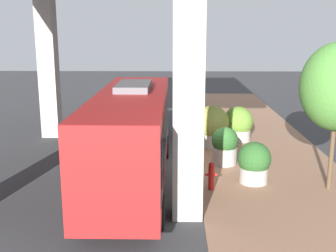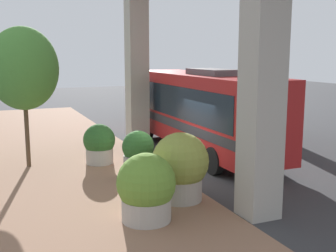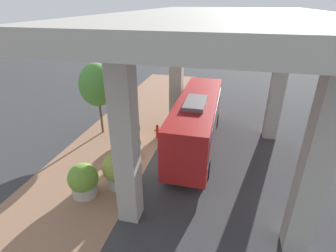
% 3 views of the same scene
% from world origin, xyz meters
% --- Properties ---
extents(ground_plane, '(80.00, 80.00, 0.00)m').
position_xyz_m(ground_plane, '(0.00, 0.00, 0.00)').
color(ground_plane, '#38383A').
rests_on(ground_plane, ground).
extents(sidewalk_strip, '(6.00, 40.00, 0.02)m').
position_xyz_m(sidewalk_strip, '(-3.00, 0.00, 0.01)').
color(sidewalk_strip, '#936B51').
rests_on(sidewalk_strip, ground).
extents(bus, '(2.56, 10.11, 3.64)m').
position_xyz_m(bus, '(2.46, 2.21, 1.97)').
color(bus, '#B21E1E').
rests_on(bus, ground).
extents(fire_hydrant, '(0.43, 0.21, 1.03)m').
position_xyz_m(fire_hydrant, '(-0.41, 2.74, 0.52)').
color(fire_hydrant, red).
rests_on(fire_hydrant, ground).
extents(planter_front, '(1.12, 1.12, 1.62)m').
position_xyz_m(planter_front, '(-1.21, -0.18, 0.81)').
color(planter_front, '#ADA89E').
rests_on(planter_front, ground).
extents(planter_middle, '(1.66, 1.66, 2.02)m').
position_xyz_m(planter_middle, '(-0.89, -3.01, 1.02)').
color(planter_middle, '#ADA89E').
rests_on(planter_middle, ground).
extents(planter_back, '(1.24, 1.24, 1.57)m').
position_xyz_m(planter_back, '(-2.06, 2.00, 0.78)').
color(planter_back, '#ADA89E').
rests_on(planter_back, ground).
extents(planter_extra, '(1.52, 1.52, 1.78)m').
position_xyz_m(planter_extra, '(-2.33, -4.08, 0.86)').
color(planter_extra, '#ADA89E').
rests_on(planter_extra, ground).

